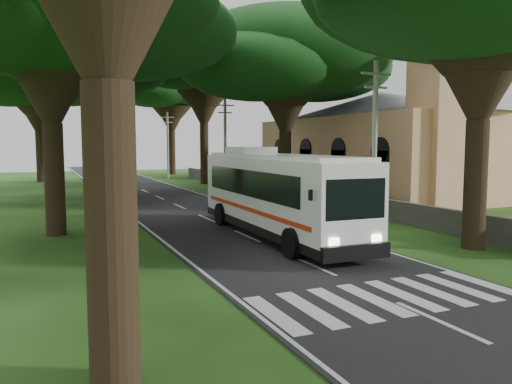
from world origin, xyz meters
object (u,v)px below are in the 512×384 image
coach_bus (276,193)px  pedestrian (118,216)px  pole_far (168,144)px  distant_car_c (126,168)px  pole_near (374,145)px  distant_car_a (103,180)px  pole_mid (225,145)px  church (382,136)px

coach_bus → pedestrian: size_ratio=7.44×
pole_far → distant_car_c: size_ratio=1.77×
pole_near → distant_car_c: (-2.50, 56.12, -3.50)m
pole_near → distant_car_a: pole_near is taller
coach_bus → pole_mid: bearing=78.2°
church → pole_far: bearing=116.8°
coach_bus → distant_car_c: size_ratio=2.85×
church → pedestrian: (-23.20, -10.53, -4.05)m
coach_bus → pedestrian: (-6.59, 3.49, -1.17)m
pole_near → coach_bus: size_ratio=0.62×
pole_mid → pole_near: bearing=-90.0°
distant_car_c → church: bearing=120.3°
pole_far → pedestrian: (-10.84, -34.98, -3.32)m
pole_near → coach_bus: (-4.25, 1.53, -2.15)m
coach_bus → distant_car_c: (1.75, 54.59, -1.35)m
distant_car_c → pole_near: bearing=102.7°
distant_car_c → pedestrian: size_ratio=2.61×
distant_car_a → pedestrian: pedestrian is taller
pole_mid → pole_far: bearing=90.0°
coach_bus → church: bearing=41.3°
pole_far → distant_car_a: (-8.50, -8.48, -3.47)m
pole_near → church: bearing=51.5°
pole_near → distant_car_c: pole_near is taller
distant_car_c → pedestrian: (-8.34, -51.10, 0.18)m
coach_bus → pedestrian: bearing=153.2°
church → distant_car_a: bearing=142.6°
pole_mid → distant_car_a: pole_mid is taller
pole_mid → distant_car_c: size_ratio=1.77×
pole_near → distant_car_a: bearing=105.1°
distant_car_a → pole_mid: bearing=143.3°
church → coach_bus: bearing=-139.8°
distant_car_c → pole_mid: bearing=104.1°
pole_far → distant_car_c: pole_far is taller
pole_near → coach_bus: pole_near is taller
pole_near → pedestrian: size_ratio=4.63×
pole_mid → pedestrian: pole_mid is taller
church → distant_car_c: church is taller
distant_car_a → distant_car_c: distant_car_a is taller
church → pole_far: church is taller
church → pole_mid: (-12.36, 4.45, -0.73)m
pole_far → distant_car_c: 16.69m
church → coach_bus: size_ratio=1.87×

